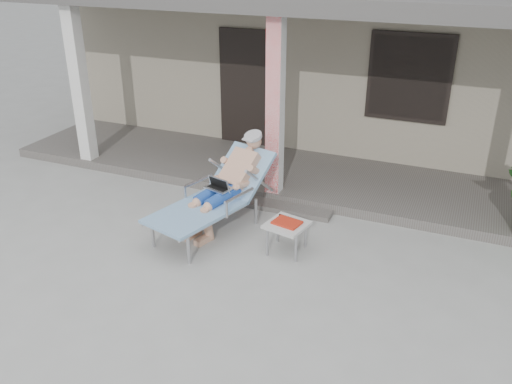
% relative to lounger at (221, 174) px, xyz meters
% --- Properties ---
extents(ground, '(60.00, 60.00, 0.00)m').
position_rel_lounger_xyz_m(ground, '(0.35, -1.05, -0.80)').
color(ground, '#9E9E99').
rests_on(ground, ground).
extents(house, '(10.40, 5.40, 3.30)m').
position_rel_lounger_xyz_m(house, '(0.36, 5.45, 0.86)').
color(house, '#9E947E').
rests_on(house, ground).
extents(porch_deck, '(10.00, 2.00, 0.15)m').
position_rel_lounger_xyz_m(porch_deck, '(0.35, 1.95, -0.73)').
color(porch_deck, '#605B56').
rests_on(porch_deck, ground).
extents(porch_overhang, '(10.00, 2.30, 2.85)m').
position_rel_lounger_xyz_m(porch_overhang, '(0.35, 1.90, 1.99)').
color(porch_overhang, silver).
rests_on(porch_overhang, porch_deck).
extents(porch_step, '(2.00, 0.30, 0.07)m').
position_rel_lounger_xyz_m(porch_step, '(0.35, 0.80, -0.77)').
color(porch_step, '#605B56').
rests_on(porch_step, ground).
extents(lounger, '(1.24, 2.08, 1.30)m').
position_rel_lounger_xyz_m(lounger, '(0.00, 0.00, 0.00)').
color(lounger, '#B7B7BC').
rests_on(lounger, ground).
extents(side_table, '(0.57, 0.57, 0.43)m').
position_rel_lounger_xyz_m(side_table, '(1.06, -0.28, -0.44)').
color(side_table, beige).
rests_on(side_table, ground).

